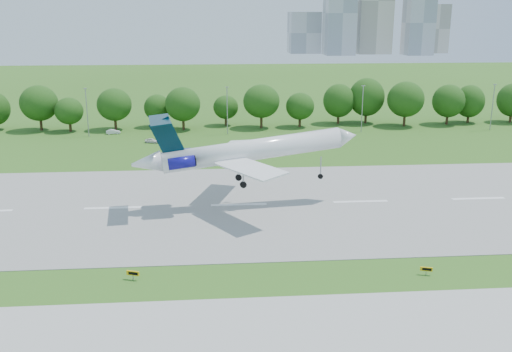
# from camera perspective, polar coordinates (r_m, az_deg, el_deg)

# --- Properties ---
(ground) EXTENTS (600.00, 600.00, 0.00)m
(ground) POSITION_cam_1_polar(r_m,az_deg,el_deg) (72.89, 15.42, -8.72)
(ground) COLOR #2E5516
(ground) RESTS_ON ground
(runway) EXTENTS (400.00, 45.00, 0.08)m
(runway) POSITION_cam_1_polar(r_m,az_deg,el_deg) (95.08, 10.41, -2.55)
(runway) COLOR gray
(runway) RESTS_ON ground
(taxiway) EXTENTS (400.00, 23.00, 0.08)m
(taxiway) POSITION_cam_1_polar(r_m,az_deg,el_deg) (58.30, 21.54, -15.82)
(taxiway) COLOR #ADADA8
(taxiway) RESTS_ON ground
(tree_line) EXTENTS (288.40, 8.40, 10.40)m
(tree_line) POSITION_cam_1_polar(r_m,az_deg,el_deg) (157.72, 4.33, 7.23)
(tree_line) COLOR #382314
(tree_line) RESTS_ON ground
(light_poles) EXTENTS (175.90, 0.25, 12.19)m
(light_poles) POSITION_cam_1_polar(r_m,az_deg,el_deg) (147.55, 3.96, 6.71)
(light_poles) COLOR gray
(light_poles) RESTS_ON ground
(skyline) EXTENTS (127.00, 52.00, 80.00)m
(skyline) POSITION_cam_1_polar(r_m,az_deg,el_deg) (469.47, 11.19, 15.62)
(skyline) COLOR #B2B2B7
(skyline) RESTS_ON ground
(airliner) EXTENTS (36.41, 26.19, 11.38)m
(airliner) POSITION_cam_1_polar(r_m,az_deg,el_deg) (89.36, -1.49, 2.54)
(airliner) COLOR white
(airliner) RESTS_ON ground
(taxi_sign_left) EXTENTS (1.55, 0.68, 1.11)m
(taxi_sign_left) POSITION_cam_1_polar(r_m,az_deg,el_deg) (68.20, -12.21, -9.49)
(taxi_sign_left) COLOR gray
(taxi_sign_left) RESTS_ON ground
(taxi_sign_centre) EXTENTS (1.41, 0.56, 1.00)m
(taxi_sign_centre) POSITION_cam_1_polar(r_m,az_deg,el_deg) (70.79, 16.67, -8.92)
(taxi_sign_centre) COLOR gray
(taxi_sign_centre) RESTS_ON ground
(service_vehicle_a) EXTENTS (3.73, 1.86, 1.18)m
(service_vehicle_a) POSITION_cam_1_polar(r_m,az_deg,el_deg) (151.69, -14.10, 4.31)
(service_vehicle_a) COLOR silver
(service_vehicle_a) RESTS_ON ground
(service_vehicle_b) EXTENTS (3.56, 2.40, 1.12)m
(service_vehicle_b) POSITION_cam_1_polar(r_m,az_deg,el_deg) (138.98, -10.39, 3.50)
(service_vehicle_b) COLOR silver
(service_vehicle_b) RESTS_ON ground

